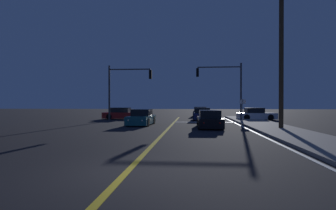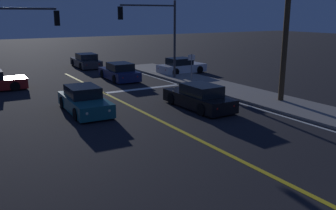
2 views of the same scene
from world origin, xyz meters
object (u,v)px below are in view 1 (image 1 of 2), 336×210
Objects in this scene: car_mid_block_white at (256,115)px; utility_pole_right at (281,47)px; street_sign_corner at (243,107)px; car_parked_curb_charcoal at (200,112)px; traffic_signal_far_left at (125,84)px; car_lead_oncoming_navy at (202,115)px; car_following_oncoming_red at (122,114)px; car_far_approaching_teal at (141,118)px; car_distant_tail_black at (210,120)px; traffic_signal_near_right at (225,82)px.

car_mid_block_white is 13.17m from utility_pole_right.
car_mid_block_white is 5.49m from street_sign_corner.
car_parked_curb_charcoal and car_mid_block_white have the same top height.
traffic_signal_far_left is (-13.91, -3.51, 3.27)m from car_mid_block_white.
car_lead_oncoming_navy is 9.26m from traffic_signal_far_left.
car_far_approaching_teal is at bearing 25.19° from car_following_oncoming_red.
car_parked_curb_charcoal is 0.82× the size of traffic_signal_far_left.
car_parked_curb_charcoal is at bearing 92.23° from car_lead_oncoming_navy.
car_far_approaching_teal is at bearing 159.80° from utility_pole_right.
traffic_signal_far_left is (-2.56, 4.73, 3.27)m from car_far_approaching_teal.
car_distant_tail_black is 12.12m from car_mid_block_white.
utility_pole_right is at bearing -65.06° from car_lead_oncoming_navy.
traffic_signal_near_right reaches higher than traffic_signal_far_left.
traffic_signal_near_right is 4.02m from street_sign_corner.
car_far_approaching_teal is (3.73, -8.44, -0.00)m from car_following_oncoming_red.
car_far_approaching_teal is (-5.45, -8.01, -0.00)m from car_lead_oncoming_navy.
car_mid_block_white is at bearing 4.21° from car_lead_oncoming_navy.
car_mid_block_white is at bearing 85.83° from utility_pole_right.
traffic_signal_near_right is (7.69, 6.13, 3.48)m from car_far_approaching_teal.
street_sign_corner is (3.43, 5.78, 0.94)m from car_distant_tail_black.
car_following_oncoming_red is at bearing 179.41° from car_lead_oncoming_navy.
car_following_oncoming_red is 2.03× the size of street_sign_corner.
car_distant_tail_black is at bearing 158.40° from car_far_approaching_teal.
utility_pole_right is at bearing -6.92° from car_mid_block_white.
car_far_approaching_teal is 10.43m from traffic_signal_near_right.
car_parked_curb_charcoal is at bearing 106.00° from street_sign_corner.
street_sign_corner reaches higher than car_far_approaching_teal.
car_following_oncoming_red is at bearing 158.24° from street_sign_corner.
car_following_oncoming_red is 0.99× the size of car_far_approaching_teal.
car_distant_tail_black is 10.47m from car_lead_oncoming_navy.
car_distant_tail_black is 0.82× the size of traffic_signal_far_left.
car_mid_block_white is (5.71, 10.69, -0.00)m from car_distant_tail_black.
street_sign_corner reaches higher than car_distant_tail_black.
traffic_signal_far_left reaches higher than car_following_oncoming_red.
traffic_signal_far_left is at bearing 137.99° from car_distant_tail_black.
car_parked_curb_charcoal is at bearing 104.23° from utility_pole_right.
car_following_oncoming_red is 19.46m from utility_pole_right.
utility_pole_right is at bearing 105.53° from traffic_signal_near_right.
traffic_signal_near_right reaches higher than car_following_oncoming_red.
car_far_approaching_teal is at bearing -61.53° from traffic_signal_far_left.
car_following_oncoming_red is at bearing 139.12° from utility_pole_right.
car_distant_tail_black is at bearing 42.01° from car_following_oncoming_red.
utility_pole_right reaches higher than traffic_signal_near_right.
traffic_signal_near_right is 1.05× the size of traffic_signal_far_left.
traffic_signal_near_right reaches higher than car_parked_curb_charcoal.
car_distant_tail_black is 0.78× the size of traffic_signal_near_right.
car_parked_curb_charcoal is 0.42× the size of utility_pole_right.
car_distant_tail_black is at bearing 76.52° from traffic_signal_near_right.
traffic_signal_far_left reaches higher than car_far_approaching_teal.
car_lead_oncoming_navy is 1.09× the size of car_mid_block_white.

